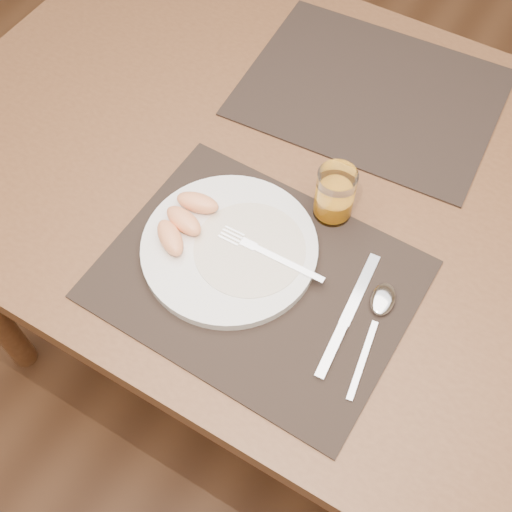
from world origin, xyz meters
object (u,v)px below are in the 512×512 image
at_px(plate, 229,248).
at_px(knife, 344,324).
at_px(placemat_far, 371,93).
at_px(spoon, 380,308).
at_px(table, 319,209).
at_px(placemat_near, 257,279).
at_px(fork, 262,251).
at_px(juice_glass, 335,196).

distance_m(plate, knife, 0.21).
distance_m(placemat_far, spoon, 0.44).
relative_size(table, knife, 6.35).
relative_size(knife, spoon, 1.15).
relative_size(placemat_near, fork, 2.58).
relative_size(placemat_far, knife, 2.04).
xyz_separation_m(placemat_far, fork, (0.01, -0.40, 0.02)).
bearing_deg(table, placemat_far, 94.46).
xyz_separation_m(plate, juice_glass, (0.10, 0.15, 0.03)).
bearing_deg(placemat_near, plate, 161.53).
distance_m(placemat_near, knife, 0.15).
bearing_deg(plate, knife, -6.63).
height_order(placemat_far, fork, fork).
xyz_separation_m(placemat_far, knife, (0.17, -0.44, 0.00)).
bearing_deg(fork, spoon, 2.93).
relative_size(knife, juice_glass, 2.38).
height_order(placemat_near, placemat_far, same).
bearing_deg(spoon, placemat_near, -165.76).
height_order(placemat_near, knife, knife).
bearing_deg(table, placemat_near, -89.33).
relative_size(table, plate, 5.19).
relative_size(placemat_far, spoon, 2.34).
xyz_separation_m(fork, juice_glass, (0.05, 0.13, 0.02)).
height_order(plate, knife, plate).
distance_m(table, knife, 0.28).
xyz_separation_m(placemat_near, plate, (-0.06, 0.02, 0.01)).
bearing_deg(knife, placemat_near, 178.63).
bearing_deg(spoon, plate, -174.09).
height_order(table, spoon, spoon).
bearing_deg(knife, table, 123.50).
bearing_deg(juice_glass, spoon, -40.96).
height_order(fork, juice_glass, juice_glass).
relative_size(placemat_near, juice_glass, 4.85).
xyz_separation_m(plate, spoon, (0.24, 0.02, -0.00)).
height_order(knife, juice_glass, juice_glass).
bearing_deg(knife, plate, 173.37).
relative_size(plate, juice_glass, 2.91).
xyz_separation_m(plate, fork, (0.05, 0.02, 0.01)).
distance_m(placemat_far, fork, 0.40).
relative_size(plate, fork, 1.55).
relative_size(table, placemat_far, 3.11).
bearing_deg(table, fork, -93.04).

